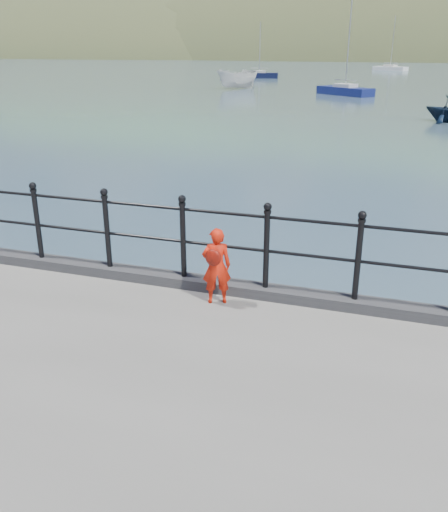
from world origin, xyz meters
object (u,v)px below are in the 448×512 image
(railing, at_px, (224,236))
(sailboat_deep, at_px, (390,69))
(sailboat_left, at_px, (259,76))
(sailboat_port, at_px, (345,91))
(child, at_px, (216,266))
(launch_white, at_px, (238,79))

(railing, relative_size, sailboat_deep, 1.98)
(sailboat_left, distance_m, sailboat_port, 27.92)
(railing, height_order, sailboat_left, sailboat_left)
(child, bearing_deg, railing, -109.31)
(railing, bearing_deg, launch_white, 106.54)
(sailboat_deep, bearing_deg, child, -59.14)
(child, relative_size, sailboat_deep, 0.11)
(sailboat_left, xyz_separation_m, sailboat_port, (14.28, -24.00, -0.00))
(launch_white, height_order, sailboat_port, sailboat_port)
(launch_white, distance_m, sailboat_left, 20.08)
(sailboat_port, bearing_deg, launch_white, -163.03)
(railing, relative_size, sailboat_port, 2.24)
(child, distance_m, sailboat_port, 45.93)
(railing, height_order, child, railing)
(railing, xyz_separation_m, child, (0.02, -0.37, -0.29))
(railing, xyz_separation_m, sailboat_deep, (-1.33, 99.08, -1.48))
(sailboat_left, relative_size, sailboat_deep, 0.80)
(sailboat_port, distance_m, sailboat_deep, 53.70)
(sailboat_deep, bearing_deg, railing, -59.15)
(child, xyz_separation_m, sailboat_left, (-17.59, 69.79, -1.20))
(launch_white, xyz_separation_m, sailboat_left, (-2.86, 19.86, -0.65))
(railing, distance_m, sailboat_port, 45.56)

